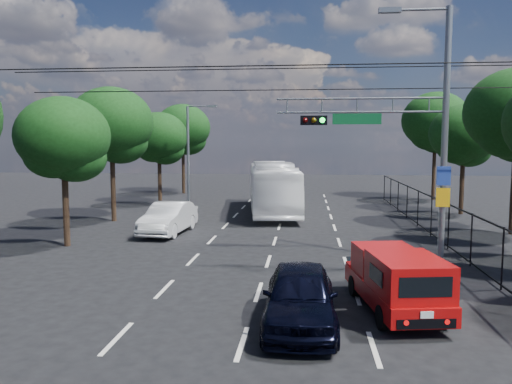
# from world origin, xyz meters

# --- Properties ---
(ground) EXTENTS (120.00, 120.00, 0.00)m
(ground) POSITION_xyz_m (0.00, 0.00, 0.00)
(ground) COLOR black
(ground) RESTS_ON ground
(lane_markings) EXTENTS (6.12, 38.00, 0.01)m
(lane_markings) POSITION_xyz_m (-0.00, 14.00, 0.01)
(lane_markings) COLOR beige
(lane_markings) RESTS_ON ground
(signal_mast) EXTENTS (6.43, 0.39, 9.50)m
(signal_mast) POSITION_xyz_m (5.28, 7.99, 5.24)
(signal_mast) COLOR slate
(signal_mast) RESTS_ON ground
(streetlight_left) EXTENTS (2.09, 0.22, 7.08)m
(streetlight_left) POSITION_xyz_m (-6.33, 22.00, 3.94)
(streetlight_left) COLOR slate
(streetlight_left) RESTS_ON ground
(utility_wires) EXTENTS (22.00, 5.04, 0.74)m
(utility_wires) POSITION_xyz_m (0.00, 8.83, 7.23)
(utility_wires) COLOR black
(utility_wires) RESTS_ON ground
(fence_right) EXTENTS (0.06, 34.03, 2.00)m
(fence_right) POSITION_xyz_m (7.60, 12.17, 1.03)
(fence_right) COLOR black
(fence_right) RESTS_ON ground
(tree_right_d) EXTENTS (4.32, 4.32, 7.02)m
(tree_right_d) POSITION_xyz_m (11.42, 22.02, 4.85)
(tree_right_d) COLOR black
(tree_right_d) RESTS_ON ground
(tree_right_e) EXTENTS (5.28, 5.28, 8.58)m
(tree_right_e) POSITION_xyz_m (11.62, 30.02, 5.94)
(tree_right_e) COLOR black
(tree_right_e) RESTS_ON ground
(tree_left_b) EXTENTS (4.08, 4.08, 6.63)m
(tree_left_b) POSITION_xyz_m (-9.18, 10.02, 4.58)
(tree_left_b) COLOR black
(tree_left_b) RESTS_ON ground
(tree_left_c) EXTENTS (4.80, 4.80, 7.80)m
(tree_left_c) POSITION_xyz_m (-9.78, 17.02, 5.40)
(tree_left_c) COLOR black
(tree_left_c) RESTS_ON ground
(tree_left_d) EXTENTS (4.20, 4.20, 6.83)m
(tree_left_d) POSITION_xyz_m (-9.38, 25.02, 4.72)
(tree_left_d) COLOR black
(tree_left_d) RESTS_ON ground
(tree_left_e) EXTENTS (4.92, 4.92, 7.99)m
(tree_left_e) POSITION_xyz_m (-9.58, 33.02, 5.53)
(tree_left_e) COLOR black
(tree_left_e) RESTS_ON ground
(red_pickup) EXTENTS (2.38, 4.82, 1.72)m
(red_pickup) POSITION_xyz_m (3.91, 2.60, 0.92)
(red_pickup) COLOR black
(red_pickup) RESTS_ON ground
(navy_hatchback) EXTENTS (1.84, 4.52, 1.54)m
(navy_hatchback) POSITION_xyz_m (1.31, 1.30, 0.77)
(navy_hatchback) COLOR black
(navy_hatchback) RESTS_ON ground
(white_bus) EXTENTS (4.24, 12.15, 3.31)m
(white_bus) POSITION_xyz_m (-0.76, 21.62, 1.66)
(white_bus) COLOR white
(white_bus) RESTS_ON ground
(white_van) EXTENTS (2.03, 4.88, 1.57)m
(white_van) POSITION_xyz_m (-5.50, 13.44, 0.78)
(white_van) COLOR silver
(white_van) RESTS_ON ground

